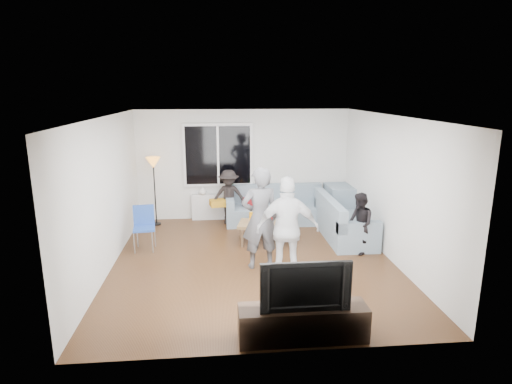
{
  "coord_description": "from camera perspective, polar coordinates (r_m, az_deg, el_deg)",
  "views": [
    {
      "loc": [
        -0.61,
        -7.11,
        3.03
      ],
      "look_at": [
        0.1,
        0.6,
        1.15
      ],
      "focal_mm": 29.54,
      "sensor_mm": 36.0,
      "label": 1
    }
  ],
  "objects": [
    {
      "name": "side_chair",
      "position": [
        8.41,
        -14.91,
        -4.85
      ],
      "size": [
        0.45,
        0.45,
        0.86
      ],
      "primitive_type": null,
      "rotation": [
        0.0,
        0.0,
        0.12
      ],
      "color": "#264CA6",
      "rests_on": "floor"
    },
    {
      "name": "television",
      "position": [
        5.24,
        6.52,
        -12.15
      ],
      "size": [
        1.1,
        0.14,
        0.63
      ],
      "primitive_type": "imported",
      "color": "black",
      "rests_on": "tv_console"
    },
    {
      "name": "coffee_table",
      "position": [
        8.63,
        1.35,
        -5.51
      ],
      "size": [
        1.2,
        0.82,
        0.4
      ],
      "primitive_type": "cube",
      "rotation": [
        0.0,
        0.0,
        -0.22
      ],
      "color": "#9B7C4B",
      "rests_on": "floor"
    },
    {
      "name": "wall_front",
      "position": [
        4.71,
        2.58,
        -7.89
      ],
      "size": [
        5.0,
        0.04,
        2.6
      ],
      "primitive_type": "cube",
      "color": "silver",
      "rests_on": "ground"
    },
    {
      "name": "window_glass",
      "position": [
        9.88,
        -5.16,
        4.97
      ],
      "size": [
        1.5,
        0.02,
        1.35
      ],
      "primitive_type": "cube",
      "color": "black",
      "rests_on": "window_frame"
    },
    {
      "name": "spectator_back",
      "position": [
        9.72,
        -3.7,
        -0.67
      ],
      "size": [
        0.84,
        0.51,
        1.27
      ],
      "primitive_type": "imported",
      "rotation": [
        0.0,
        0.0,
        -0.05
      ],
      "color": "black",
      "rests_on": "floor"
    },
    {
      "name": "window_mullion",
      "position": [
        9.87,
        -5.16,
        4.96
      ],
      "size": [
        0.05,
        0.03,
        1.35
      ],
      "primitive_type": "cube",
      "color": "white",
      "rests_on": "window_frame"
    },
    {
      "name": "floor_lamp",
      "position": [
        9.84,
        -13.54,
        0.03
      ],
      "size": [
        0.32,
        0.32,
        1.56
      ],
      "primitive_type": null,
      "color": "orange",
      "rests_on": "floor"
    },
    {
      "name": "potted_plant",
      "position": [
        9.99,
        -3.54,
        0.63
      ],
      "size": [
        0.2,
        0.17,
        0.33
      ],
      "primitive_type": "imported",
      "rotation": [
        0.0,
        0.0,
        0.11
      ],
      "color": "#396D2B",
      "rests_on": "radiator"
    },
    {
      "name": "wall_back",
      "position": [
        10.05,
        -1.71,
        3.72
      ],
      "size": [
        5.0,
        0.04,
        2.6
      ],
      "primitive_type": "cube",
      "color": "silver",
      "rests_on": "ground"
    },
    {
      "name": "floor",
      "position": [
        7.76,
        -0.33,
        -9.49
      ],
      "size": [
        5.0,
        5.5,
        0.04
      ],
      "primitive_type": "cube",
      "color": "#56351C",
      "rests_on": "ground"
    },
    {
      "name": "cushion_red",
      "position": [
        9.8,
        -0.83,
        -1.26
      ],
      "size": [
        0.38,
        0.32,
        0.13
      ],
      "primitive_type": "cube",
      "rotation": [
        0.0,
        0.0,
        0.06
      ],
      "color": "maroon",
      "rests_on": "sofa_back_section"
    },
    {
      "name": "radiator",
      "position": [
        10.14,
        -5.01,
        -1.98
      ],
      "size": [
        1.3,
        0.12,
        0.62
      ],
      "primitive_type": "cube",
      "color": "silver",
      "rests_on": "floor"
    },
    {
      "name": "bottle_e",
      "position": [
        8.65,
        3.48,
        -3.43
      ],
      "size": [
        0.07,
        0.07,
        0.19
      ],
      "primitive_type": "cylinder",
      "color": "black",
      "rests_on": "coffee_table"
    },
    {
      "name": "wall_right",
      "position": [
        7.96,
        18.03,
        0.41
      ],
      "size": [
        0.04,
        5.5,
        2.6
      ],
      "primitive_type": "cube",
      "color": "silver",
      "rests_on": "ground"
    },
    {
      "name": "cushion_yellow",
      "position": [
        9.7,
        -5.11,
        -1.48
      ],
      "size": [
        0.43,
        0.38,
        0.14
      ],
      "primitive_type": "cube",
      "rotation": [
        0.0,
        0.0,
        0.18
      ],
      "color": "#C3871C",
      "rests_on": "sofa_back_section"
    },
    {
      "name": "window_frame",
      "position": [
        9.91,
        -5.16,
        5.0
      ],
      "size": [
        1.62,
        0.06,
        1.47
      ],
      "primitive_type": "cube",
      "color": "white",
      "rests_on": "wall_back"
    },
    {
      "name": "spectator_right",
      "position": [
        8.16,
        13.84,
        -4.19
      ],
      "size": [
        0.46,
        0.58,
        1.17
      ],
      "primitive_type": "imported",
      "rotation": [
        0.0,
        0.0,
        -1.54
      ],
      "color": "black",
      "rests_on": "floor"
    },
    {
      "name": "sofa_right_section",
      "position": [
        9.03,
        11.93,
        -3.42
      ],
      "size": [
        2.0,
        0.85,
        0.85
      ],
      "primitive_type": null,
      "rotation": [
        0.0,
        0.0,
        1.57
      ],
      "color": "gray",
      "rests_on": "floor"
    },
    {
      "name": "ceiling",
      "position": [
        7.15,
        -0.36,
        10.36
      ],
      "size": [
        5.0,
        5.5,
        0.04
      ],
      "primitive_type": "cube",
      "color": "white",
      "rests_on": "ground"
    },
    {
      "name": "sofa_corner",
      "position": [
        10.18,
        11.94,
        -1.48
      ],
      "size": [
        0.85,
        0.85,
        0.85
      ],
      "primitive_type": "cube",
      "color": "gray",
      "rests_on": "floor"
    },
    {
      "name": "wall_left",
      "position": [
        7.57,
        -19.73,
        -0.39
      ],
      "size": [
        0.04,
        5.5,
        2.6
      ],
      "primitive_type": "cube",
      "color": "silver",
      "rests_on": "ground"
    },
    {
      "name": "bottle_b",
      "position": [
        8.45,
        0.87,
        -3.75
      ],
      "size": [
        0.08,
        0.08,
        0.21
      ],
      "primitive_type": "cylinder",
      "color": "#38961B",
      "rests_on": "coffee_table"
    },
    {
      "name": "bottle_a",
      "position": [
        8.57,
        -0.69,
        -3.45
      ],
      "size": [
        0.07,
        0.07,
        0.22
      ],
      "primitive_type": "cylinder",
      "color": "orange",
      "rests_on": "coffee_table"
    },
    {
      "name": "sofa_back_section",
      "position": [
        9.83,
        2.65,
        -1.75
      ],
      "size": [
        2.3,
        0.85,
        0.85
      ],
      "primitive_type": null,
      "color": "gray",
      "rests_on": "floor"
    },
    {
      "name": "bottle_c",
      "position": [
        8.72,
        1.73,
        -3.29
      ],
      "size": [
        0.07,
        0.07,
        0.18
      ],
      "primitive_type": "cylinder",
      "color": "#301B0A",
      "rests_on": "coffee_table"
    },
    {
      "name": "player_right",
      "position": [
        6.8,
        4.3,
        -5.01
      ],
      "size": [
        1.03,
        0.49,
        1.72
      ],
      "primitive_type": "imported",
      "rotation": [
        0.0,
        0.0,
        3.07
      ],
      "color": "silver",
      "rests_on": "floor"
    },
    {
      "name": "tv_console",
      "position": [
        5.5,
        6.36,
        -17.2
      ],
      "size": [
        1.6,
        0.4,
        0.44
      ],
      "primitive_type": "cube",
      "color": "#2F1F17",
      "rests_on": "floor"
    },
    {
      "name": "pitcher",
      "position": [
        8.46,
        1.76,
        -3.88
      ],
      "size": [
        0.17,
        0.17,
        0.17
      ],
      "primitive_type": "cylinder",
      "color": "maroon",
      "rests_on": "coffee_table"
    },
    {
      "name": "player_left",
      "position": [
        7.23,
        0.55,
        -3.58
      ],
      "size": [
        0.7,
        0.52,
        1.78
      ],
      "primitive_type": "imported",
      "rotation": [
        0.0,
        0.0,
        3.29
      ],
      "color": "#4D4E53",
      "rests_on": "floor"
    },
    {
      "name": "vase",
      "position": [
        10.01,
        -7.22,
        0.16
      ],
      "size": [
        0.22,
        0.22,
        0.19
      ],
      "primitive_type": "imported",
      "rotation": [
        0.0,
        0.0,
        -0.25
      ],
      "color": "silver",
      "rests_on": "radiator"
    }
  ]
}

